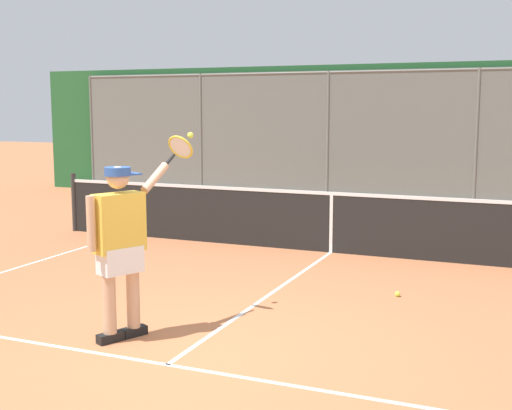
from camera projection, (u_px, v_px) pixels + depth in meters
ground_plane at (186, 352)px, 6.33m from camera, size 60.00×60.00×0.00m
court_line_markings at (151, 376)px, 5.76m from camera, size 7.71×9.30×0.01m
fence_backdrop at (404, 135)px, 15.86m from camera, size 19.71×1.37×3.25m
tennis_net at (331, 222)px, 10.60m from camera, size 9.91×0.09×1.07m
tennis_player at (121, 238)px, 6.57m from camera, size 0.56×1.39×2.00m
tennis_ball_mid_court at (107, 257)px, 10.19m from camera, size 0.07×0.07×0.07m
tennis_ball_near_baseline at (398, 294)px, 8.18m from camera, size 0.07×0.07×0.07m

